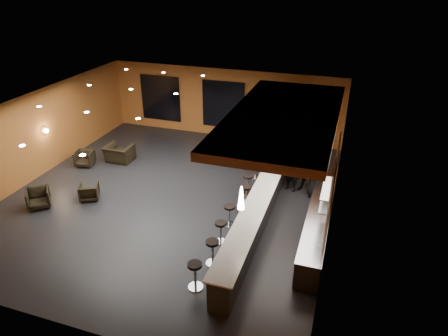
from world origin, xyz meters
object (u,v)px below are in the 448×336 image
(bar_stool_5, at_px, (248,182))
(armchair_b, at_px, (89,191))
(pendant_2, at_px, (278,132))
(armchair_c, at_px, (85,158))
(armchair_a, at_px, (38,198))
(armchair_d, at_px, (119,153))
(staff_c, at_px, (315,179))
(staff_a, at_px, (292,170))
(bar_stool_3, at_px, (229,213))
(prep_counter, at_px, (319,220))
(bar_stool_6, at_px, (256,167))
(pendant_0, at_px, (241,198))
(bar_stool_4, at_px, (247,193))
(bar_stool_1, at_px, (213,249))
(bar_stool_2, at_px, (221,230))
(column, at_px, (284,132))
(staff_b, at_px, (311,171))
(pendant_1, at_px, (262,160))
(bar_counter, at_px, (257,215))
(bar_stool_0, at_px, (195,272))

(bar_stool_5, bearing_deg, armchair_b, -157.74)
(pendant_2, height_order, armchair_c, pendant_2)
(armchair_a, height_order, armchair_d, armchair_d)
(staff_c, bearing_deg, bar_stool_5, -167.09)
(staff_a, height_order, armchair_c, staff_a)
(staff_c, bearing_deg, bar_stool_3, -131.17)
(prep_counter, distance_m, bar_stool_6, 4.18)
(pendant_0, xyz_separation_m, bar_stool_6, (-0.91, 5.50, -1.87))
(bar_stool_4, bearing_deg, armchair_b, -166.81)
(bar_stool_1, relative_size, bar_stool_2, 1.08)
(column, xyz_separation_m, armchair_b, (-6.52, -4.74, -1.43))
(staff_b, distance_m, bar_stool_4, 2.76)
(armchair_c, relative_size, bar_stool_1, 0.91)
(staff_c, bearing_deg, armchair_b, -160.59)
(armchair_a, distance_m, armchair_d, 4.38)
(staff_c, distance_m, bar_stool_1, 5.48)
(prep_counter, xyz_separation_m, pendant_1, (-2.00, 0.00, 1.92))
(armchair_a, bearing_deg, bar_stool_2, -38.77)
(armchair_a, distance_m, armchair_b, 1.78)
(pendant_1, distance_m, bar_stool_3, 2.16)
(bar_stool_3, xyz_separation_m, bar_stool_6, (0.00, 3.65, -0.02))
(staff_b, distance_m, staff_c, 0.41)
(armchair_d, bearing_deg, armchair_b, 101.55)
(bar_stool_3, bearing_deg, staff_c, 48.96)
(staff_c, height_order, armchair_a, staff_c)
(column, height_order, bar_stool_3, column)
(armchair_b, height_order, bar_stool_4, bar_stool_4)
(armchair_c, bearing_deg, armchair_b, -65.04)
(bar_counter, height_order, bar_stool_5, bar_counter)
(staff_a, xyz_separation_m, staff_b, (0.69, 0.11, 0.04))
(armchair_d, bearing_deg, bar_stool_1, 140.27)
(bar_stool_2, bearing_deg, bar_stool_5, 89.90)
(column, xyz_separation_m, bar_stool_0, (-0.91, -7.87, -1.21))
(bar_stool_0, distance_m, bar_stool_3, 3.12)
(pendant_0, relative_size, armchair_b, 0.99)
(pendant_2, bearing_deg, staff_a, -6.56)
(pendant_0, bearing_deg, armchair_d, 144.55)
(bar_counter, height_order, bar_stool_2, bar_counter)
(bar_stool_1, height_order, bar_stool_2, bar_stool_1)
(armchair_b, height_order, armchair_c, armchair_c)
(column, height_order, staff_b, column)
(bar_counter, height_order, pendant_0, pendant_0)
(prep_counter, relative_size, armchair_a, 7.51)
(bar_stool_3, bearing_deg, pendant_1, 35.35)
(staff_b, bearing_deg, bar_counter, -116.45)
(column, height_order, bar_stool_5, column)
(armchair_c, relative_size, bar_stool_2, 0.99)
(pendant_1, distance_m, bar_stool_2, 2.63)
(pendant_0, relative_size, armchair_a, 0.88)
(staff_a, relative_size, bar_stool_2, 2.33)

